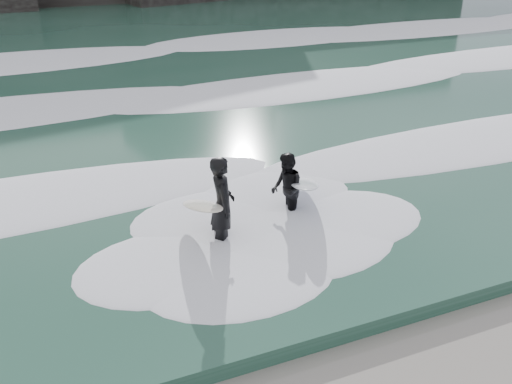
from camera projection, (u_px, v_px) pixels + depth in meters
sea at (113, 38)px, 30.74m from camera, size 90.00×52.00×0.30m
foam_near at (260, 169)px, 14.03m from camera, size 60.00×3.20×0.20m
foam_mid at (180, 95)px, 19.83m from camera, size 60.00×4.00×0.24m
foam_far at (128, 46)px, 27.29m from camera, size 60.00×4.80×0.30m
surfer_left at (219, 205)px, 10.92m from camera, size 0.99×1.98×1.98m
surfer_right at (290, 188)px, 12.04m from camera, size 1.51×2.21×1.59m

